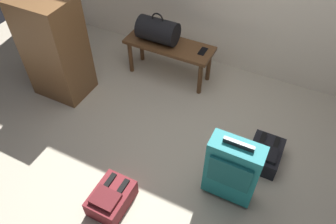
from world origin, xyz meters
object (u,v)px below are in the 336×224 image
(suitcase_upright_teal, at_px, (232,170))
(backpack_maroon, at_px, (111,198))
(duffel_bag_black, at_px, (158,30))
(cell_phone, at_px, (203,51))
(backpack_dark, at_px, (265,154))
(side_cabinet, at_px, (55,48))
(bench, at_px, (169,49))

(suitcase_upright_teal, relative_size, backpack_maroon, 1.83)
(duffel_bag_black, distance_m, suitcase_upright_teal, 1.77)
(duffel_bag_black, height_order, backpack_maroon, duffel_bag_black)
(cell_phone, bearing_deg, duffel_bag_black, -176.56)
(duffel_bag_black, height_order, cell_phone, duffel_bag_black)
(duffel_bag_black, height_order, backpack_dark, duffel_bag_black)
(cell_phone, bearing_deg, backpack_maroon, -91.96)
(side_cabinet, bearing_deg, suitcase_upright_teal, -12.45)
(backpack_maroon, bearing_deg, suitcase_upright_teal, 32.31)
(cell_phone, height_order, side_cabinet, side_cabinet)
(duffel_bag_black, bearing_deg, bench, -0.00)
(cell_phone, distance_m, suitcase_upright_teal, 1.45)
(bench, relative_size, side_cabinet, 0.91)
(suitcase_upright_teal, distance_m, side_cabinet, 2.15)
(bench, distance_m, cell_phone, 0.40)
(bench, distance_m, side_cabinet, 1.21)
(duffel_bag_black, relative_size, side_cabinet, 0.40)
(bench, distance_m, suitcase_upright_teal, 1.66)
(bench, relative_size, backpack_dark, 2.63)
(backpack_dark, bearing_deg, backpack_maroon, -135.29)
(cell_phone, relative_size, backpack_dark, 0.38)
(bench, relative_size, duffel_bag_black, 2.27)
(backpack_dark, height_order, side_cabinet, side_cabinet)
(cell_phone, distance_m, backpack_maroon, 1.79)
(bench, height_order, duffel_bag_black, duffel_bag_black)
(bench, bearing_deg, backpack_maroon, -79.25)
(bench, distance_m, backpack_dark, 1.55)
(suitcase_upright_teal, distance_m, backpack_dark, 0.58)
(duffel_bag_black, xyz_separation_m, cell_phone, (0.52, 0.03, -0.13))
(backpack_dark, bearing_deg, suitcase_upright_teal, -111.53)
(side_cabinet, bearing_deg, backpack_maroon, -37.67)
(cell_phone, bearing_deg, bench, -175.34)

